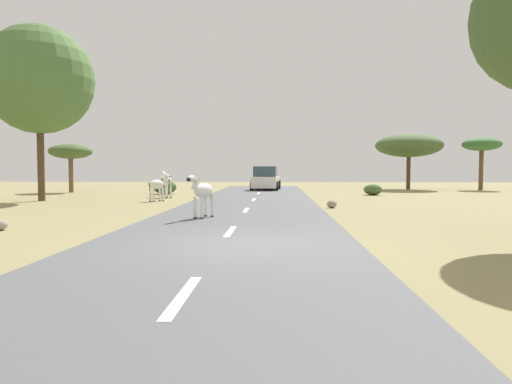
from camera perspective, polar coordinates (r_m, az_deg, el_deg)
ground_plane at (r=9.95m, az=-1.60°, el=-6.75°), size 90.00×90.00×0.00m
road at (r=9.99m, az=-4.35°, el=-6.57°), size 6.00×64.00×0.05m
lane_markings at (r=9.01m, az=-5.13°, el=-7.45°), size 0.16×56.00×0.01m
zebra_0 at (r=15.19m, az=-6.62°, el=0.10°), size 0.81×1.47×1.46m
zebra_1 at (r=23.83m, az=-11.95°, el=0.90°), size 0.98×1.35×1.41m
zebra_2 at (r=26.64m, az=-10.99°, el=1.33°), size 1.04×1.53×1.58m
car_0 at (r=34.67m, az=1.22°, el=1.61°), size 2.24×4.44×1.74m
tree_1 at (r=39.64m, az=25.96°, el=5.19°), size 2.88×2.88×3.99m
tree_2 at (r=34.18m, az=-21.81°, el=4.58°), size 2.88×2.88×3.30m
tree_3 at (r=26.32m, az=-25.10°, el=12.35°), size 5.40×5.40×8.80m
tree_5 at (r=38.12m, az=18.25°, el=5.42°), size 5.12×5.12×4.31m
bush_0 at (r=30.24m, az=-11.12°, el=0.58°), size 1.47×1.32×0.88m
bush_1 at (r=29.47m, az=14.15°, el=0.28°), size 1.12×1.01×0.67m
rock_3 at (r=19.75m, az=9.29°, el=-1.46°), size 0.42×0.44×0.33m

